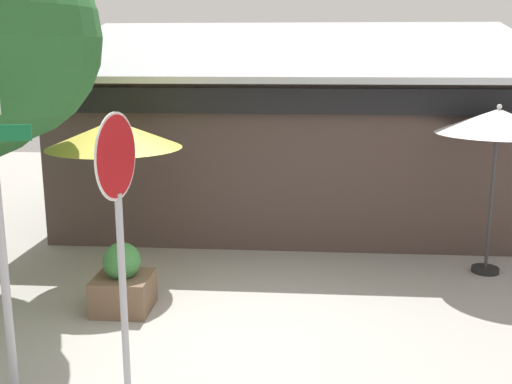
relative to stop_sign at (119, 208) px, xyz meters
name	(u,v)px	position (x,y,z in m)	size (l,w,h in m)	color
ground_plane	(233,338)	(0.84, 1.82, -2.17)	(28.00, 28.00, 0.10)	#9E9B93
cafe_building	(295,143)	(1.50, 7.63, -0.49)	(9.59, 5.40, 4.23)	#473833
stop_sign	(119,208)	(0.00, 0.00, 0.00)	(0.14, 0.81, 3.01)	#A8AAB2
patio_umbrella_mustard_left	(114,136)	(-1.19, 3.71, 0.17)	(2.07, 2.07, 2.59)	black
patio_umbrella_ivory_center	(498,123)	(4.71, 4.42, 0.33)	(1.91, 1.91, 2.74)	black
sidewalk_planter	(123,283)	(-0.77, 2.46, -1.72)	(0.77, 0.77, 0.98)	brown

